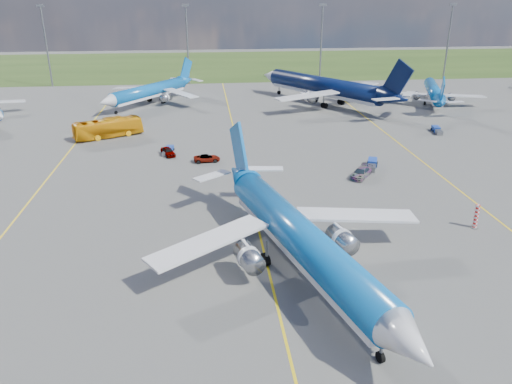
{
  "coord_description": "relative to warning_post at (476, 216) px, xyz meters",
  "views": [
    {
      "loc": [
        -5.91,
        -43.02,
        26.81
      ],
      "look_at": [
        -0.07,
        12.35,
        4.0
      ],
      "focal_mm": 35.0,
      "sensor_mm": 36.0,
      "label": 1
    }
  ],
  "objects": [
    {
      "name": "baggage_tug_e",
      "position": [
        14.33,
        41.66,
        -1.02
      ],
      "size": [
        2.0,
        4.69,
        1.02
      ],
      "rotation": [
        0.0,
        0.0,
        -0.18
      ],
      "color": "#1A3B9F",
      "rests_on": "ground"
    },
    {
      "name": "bg_jet_n",
      "position": [
        -2.37,
        69.87,
        -1.5
      ],
      "size": [
        57.86,
        60.95,
        12.72
      ],
      "primitive_type": null,
      "rotation": [
        0.0,
        0.0,
        3.74
      ],
      "color": "#07133A",
      "rests_on": "ground"
    },
    {
      "name": "service_car_b",
      "position": [
        -31.75,
        28.21,
        -0.89
      ],
      "size": [
        4.57,
        2.47,
        1.22
      ],
      "primitive_type": "imported",
      "rotation": [
        0.0,
        0.0,
        1.68
      ],
      "color": "#999999",
      "rests_on": "ground"
    },
    {
      "name": "main_airliner",
      "position": [
        -22.86,
        -7.87,
        -1.5
      ],
      "size": [
        42.23,
        49.29,
        11.07
      ],
      "primitive_type": null,
      "rotation": [
        0.0,
        0.0,
        0.27
      ],
      "color": "#0C5EAF",
      "rests_on": "ground"
    },
    {
      "name": "service_car_c",
      "position": [
        -8.47,
        18.28,
        -0.77
      ],
      "size": [
        4.74,
        5.25,
        1.47
      ],
      "primitive_type": "imported",
      "rotation": [
        0.0,
        0.0,
        -0.66
      ],
      "color": "#999999",
      "rests_on": "ground"
    },
    {
      "name": "ground",
      "position": [
        -26.0,
        -8.0,
        -1.5
      ],
      "size": [
        400.0,
        400.0,
        0.0
      ],
      "primitive_type": "plane",
      "color": "#50504E",
      "rests_on": "ground"
    },
    {
      "name": "bg_jet_nnw",
      "position": [
        -45.16,
        74.18,
        -1.5
      ],
      "size": [
        43.15,
        45.31,
        9.45
      ],
      "primitive_type": null,
      "rotation": [
        0.0,
        0.0,
        -0.61
      ],
      "color": "#0C5EAF",
      "rests_on": "ground"
    },
    {
      "name": "service_car_a",
      "position": [
        -38.38,
        32.27,
        -0.8
      ],
      "size": [
        3.13,
        4.42,
        1.4
      ],
      "primitive_type": "imported",
      "rotation": [
        0.0,
        0.0,
        0.4
      ],
      "color": "#999999",
      "rests_on": "ground"
    },
    {
      "name": "floodlight_masts",
      "position": [
        -16.0,
        102.0,
        11.06
      ],
      "size": [
        202.2,
        0.5,
        22.7
      ],
      "color": "slate",
      "rests_on": "ground"
    },
    {
      "name": "bg_jet_ne",
      "position": [
        25.17,
        67.81,
        -1.5
      ],
      "size": [
        34.68,
        39.62,
        8.7
      ],
      "primitive_type": null,
      "rotation": [
        0.0,
        0.0,
        2.81
      ],
      "color": "#0C5EAF",
      "rests_on": "ground"
    },
    {
      "name": "taxiway_lines",
      "position": [
        -25.83,
        19.7,
        -1.49
      ],
      "size": [
        60.25,
        160.0,
        0.02
      ],
      "color": "yellow",
      "rests_on": "ground"
    },
    {
      "name": "warning_post",
      "position": [
        0.0,
        0.0,
        0.0
      ],
      "size": [
        0.5,
        0.5,
        3.0
      ],
      "primitive_type": "cylinder",
      "color": "red",
      "rests_on": "ground"
    },
    {
      "name": "grass_strip",
      "position": [
        -26.0,
        142.0,
        -1.5
      ],
      "size": [
        400.0,
        80.0,
        0.01
      ],
      "primitive_type": "cube",
      "color": "#2D4719",
      "rests_on": "ground"
    },
    {
      "name": "baggage_tug_c",
      "position": [
        -38.46,
        33.7,
        -1.06
      ],
      "size": [
        1.92,
        4.37,
        0.95
      ],
      "rotation": [
        0.0,
        0.0,
        -0.2
      ],
      "color": "navy",
      "rests_on": "ground"
    },
    {
      "name": "apron_bus",
      "position": [
        -50.47,
        44.99,
        0.33
      ],
      "size": [
        13.09,
        8.64,
        3.65
      ],
      "primitive_type": "imported",
      "rotation": [
        0.0,
        0.0,
        2.04
      ],
      "color": "orange",
      "rests_on": "ground"
    },
    {
      "name": "baggage_tug_w",
      "position": [
        -5.34,
        22.52,
        -0.98
      ],
      "size": [
        3.0,
        5.08,
        1.11
      ],
      "rotation": [
        0.0,
        0.0,
        -0.37
      ],
      "color": "#1C41AB",
      "rests_on": "ground"
    }
  ]
}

